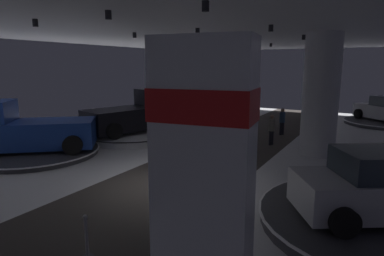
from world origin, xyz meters
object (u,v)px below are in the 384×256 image
object	(u,v)px
pickup_truck_mid_left	(136,114)
display_platform_near_right	(379,221)
visitor_walking_near	(282,120)
visitor_walking_far	(272,128)
display_platform_mid_left	(132,134)
brand_sign_pylon	(203,224)
column_right	(321,95)
pickup_truck_near_left	(26,130)
display_car_near_right	(381,187)
display_platform_near_left	(36,152)

from	to	relation	value
pickup_truck_mid_left	display_platform_near_right	world-z (taller)	pickup_truck_mid_left
visitor_walking_near	pickup_truck_mid_left	bearing A→B (deg)	-147.15
visitor_walking_far	display_platform_mid_left	bearing A→B (deg)	-163.90
brand_sign_pylon	visitor_walking_near	world-z (taller)	brand_sign_pylon
display_platform_mid_left	visitor_walking_near	distance (m)	8.80
column_right	visitor_walking_far	bearing A→B (deg)	164.34
brand_sign_pylon	pickup_truck_mid_left	distance (m)	15.55
visitor_walking_near	visitor_walking_far	bearing A→B (deg)	-86.16
column_right	display_platform_mid_left	bearing A→B (deg)	-171.38
column_right	visitor_walking_far	distance (m)	3.07
pickup_truck_near_left	visitor_walking_near	world-z (taller)	pickup_truck_near_left
pickup_truck_mid_left	display_platform_near_right	size ratio (longest dim) A/B	0.94
visitor_walking_far	pickup_truck_mid_left	bearing A→B (deg)	-165.97
display_car_near_right	visitor_walking_near	world-z (taller)	display_car_near_right
display_platform_near_right	display_platform_near_left	bearing A→B (deg)	179.59
visitor_walking_far	column_right	bearing A→B (deg)	-15.66
display_platform_near_right	pickup_truck_mid_left	bearing A→B (deg)	155.78
brand_sign_pylon	display_platform_near_right	world-z (taller)	brand_sign_pylon
brand_sign_pylon	pickup_truck_near_left	bearing A→B (deg)	154.28
pickup_truck_near_left	visitor_walking_near	bearing A→B (deg)	49.01
display_platform_near_left	pickup_truck_near_left	xyz separation A→B (m)	(-0.25, -0.21, 1.04)
column_right	pickup_truck_mid_left	size ratio (longest dim) A/B	0.97
display_car_near_right	column_right	bearing A→B (deg)	111.02
display_platform_mid_left	pickup_truck_mid_left	size ratio (longest dim) A/B	1.00
display_car_near_right	visitor_walking_near	xyz separation A→B (m)	(-5.13, 10.19, -0.19)
pickup_truck_near_left	visitor_walking_near	distance (m)	13.62
display_platform_near_left	display_platform_near_right	size ratio (longest dim) A/B	0.94
brand_sign_pylon	pickup_truck_mid_left	world-z (taller)	brand_sign_pylon
display_platform_near_right	visitor_walking_near	distance (m)	11.43
display_platform_near_left	display_platform_near_right	bearing A→B (deg)	-0.41
visitor_walking_near	visitor_walking_far	xyz separation A→B (m)	(0.19, -2.79, 0.00)
display_platform_mid_left	visitor_walking_near	size ratio (longest dim) A/B	3.57
pickup_truck_near_left	display_platform_mid_left	xyz separation A→B (m)	(1.68, 5.34, -0.97)
pickup_truck_mid_left	display_platform_near_right	bearing A→B (deg)	-24.22
pickup_truck_near_left	visitor_walking_near	size ratio (longest dim) A/B	3.40
column_right	display_platform_mid_left	xyz separation A→B (m)	(-9.80, -1.49, -2.54)
brand_sign_pylon	column_right	bearing A→B (deg)	93.15
brand_sign_pylon	display_platform_near_right	xyz separation A→B (m)	(1.92, 5.97, -2.08)
pickup_truck_mid_left	display_car_near_right	bearing A→B (deg)	-24.33
column_right	display_platform_near_right	xyz separation A→B (m)	(2.61, -6.72, -2.57)
display_platform_near_left	visitor_walking_far	world-z (taller)	visitor_walking_far
display_car_near_right	visitor_walking_far	distance (m)	8.90
pickup_truck_near_left	display_platform_near_right	bearing A→B (deg)	0.44
pickup_truck_mid_left	pickup_truck_near_left	bearing A→B (deg)	-107.33
visitor_walking_near	brand_sign_pylon	bearing A→B (deg)	-78.64
display_car_near_right	brand_sign_pylon	bearing A→B (deg)	-107.61
column_right	pickup_truck_mid_left	bearing A→B (deg)	-173.09
display_platform_near_right	column_right	bearing A→B (deg)	111.26
display_platform_near_right	visitor_walking_far	xyz separation A→B (m)	(-4.97, 7.38, 0.72)
display_platform_near_left	column_right	bearing A→B (deg)	30.53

